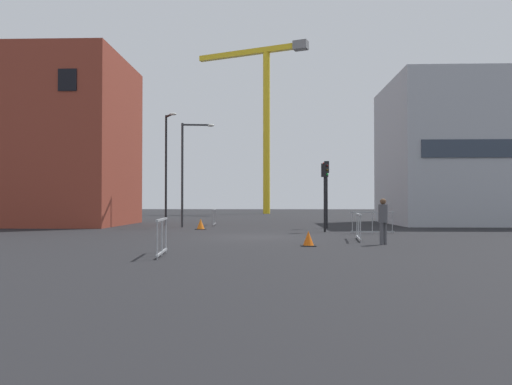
% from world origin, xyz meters
% --- Properties ---
extents(ground, '(160.00, 160.00, 0.00)m').
position_xyz_m(ground, '(0.00, 0.00, 0.00)').
color(ground, black).
extents(brick_building, '(10.20, 8.93, 11.09)m').
position_xyz_m(brick_building, '(-14.08, 10.73, 5.55)').
color(brick_building, brown).
rests_on(brick_building, ground).
extents(office_block, '(10.28, 9.88, 9.96)m').
position_xyz_m(office_block, '(14.24, 13.25, 4.98)').
color(office_block, '#A8AAB2').
rests_on(office_block, ground).
extents(construction_crane, '(14.73, 6.77, 21.90)m').
position_xyz_m(construction_crane, '(-0.13, 42.21, 14.40)').
color(construction_crane, yellow).
rests_on(construction_crane, ground).
extents(streetlamp_tall, '(0.98, 1.30, 7.26)m').
position_xyz_m(streetlamp_tall, '(-6.03, 10.19, 4.24)').
color(streetlamp_tall, black).
rests_on(streetlamp_tall, ground).
extents(streetlamp_short, '(2.00, 0.39, 6.38)m').
position_xyz_m(streetlamp_short, '(-4.35, 8.10, 3.85)').
color(streetlamp_short, '#2D2D30').
rests_on(streetlamp_short, ground).
extents(traffic_light_median, '(0.37, 0.37, 3.54)m').
position_xyz_m(traffic_light_median, '(3.59, 3.70, 2.40)').
color(traffic_light_median, black).
rests_on(traffic_light_median, ground).
extents(traffic_light_verge, '(0.38, 0.25, 3.94)m').
position_xyz_m(traffic_light_verge, '(4.06, 7.19, 2.65)').
color(traffic_light_verge, black).
rests_on(traffic_light_verge, ground).
extents(pedestrian_walking, '(0.34, 0.34, 1.68)m').
position_xyz_m(pedestrian_walking, '(4.91, -3.76, 0.98)').
color(pedestrian_walking, '#4C4C51').
rests_on(pedestrian_walking, ground).
extents(safety_barrier_front, '(2.14, 0.11, 1.08)m').
position_xyz_m(safety_barrier_front, '(5.76, 2.38, 0.56)').
color(safety_barrier_front, gray).
rests_on(safety_barrier_front, ground).
extents(safety_barrier_mid_span, '(0.20, 2.57, 1.08)m').
position_xyz_m(safety_barrier_mid_span, '(-2.94, 10.56, 0.56)').
color(safety_barrier_mid_span, gray).
rests_on(safety_barrier_mid_span, ground).
extents(safety_barrier_rear, '(0.32, 2.38, 1.08)m').
position_xyz_m(safety_barrier_rear, '(4.37, -1.73, 0.56)').
color(safety_barrier_rear, '#9EA0A5').
rests_on(safety_barrier_rear, ground).
extents(safety_barrier_left_run, '(0.24, 2.04, 1.08)m').
position_xyz_m(safety_barrier_left_run, '(-2.32, -7.68, 0.56)').
color(safety_barrier_left_run, '#9EA0A5').
rests_on(safety_barrier_left_run, ground).
extents(traffic_cone_striped, '(0.60, 0.60, 0.60)m').
position_xyz_m(traffic_cone_striped, '(-3.16, 5.80, 0.28)').
color(traffic_cone_striped, black).
rests_on(traffic_cone_striped, ground).
extents(traffic_cone_on_verge, '(0.53, 0.53, 0.53)m').
position_xyz_m(traffic_cone_on_verge, '(2.15, -4.43, 0.24)').
color(traffic_cone_on_verge, black).
rests_on(traffic_cone_on_verge, ground).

